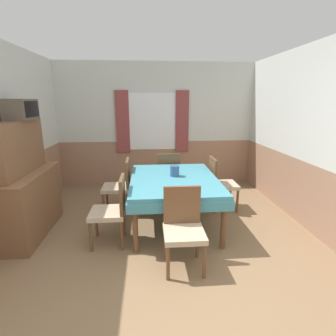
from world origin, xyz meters
name	(u,v)px	position (x,y,z in m)	size (l,w,h in m)	color
ground_plane	(174,315)	(0.00, 0.00, 0.00)	(16.00, 16.00, 0.00)	#846647
wall_back	(156,125)	(-0.01, 3.84, 1.30)	(4.57, 0.09, 2.60)	silver
wall_left	(10,139)	(-2.11, 1.91, 1.30)	(0.05, 4.22, 2.60)	silver
wall_right	(300,136)	(2.11, 1.91, 1.30)	(0.05, 4.22, 2.60)	silver
dining_table	(174,184)	(0.17, 1.77, 0.62)	(1.28, 1.69, 0.72)	teal
chair_right_far	(220,182)	(1.01, 2.27, 0.48)	(0.44, 0.44, 0.89)	brown
chair_head_near	(183,226)	(0.17, 0.73, 0.48)	(0.44, 0.44, 0.89)	brown
chair_left_near	(113,208)	(-0.66, 1.27, 0.48)	(0.44, 0.44, 0.89)	brown
chair_head_window	(168,174)	(0.17, 2.82, 0.48)	(0.44, 0.44, 0.89)	brown
chair_left_far	(120,184)	(-0.66, 2.27, 0.48)	(0.44, 0.44, 0.89)	brown
sideboard	(26,189)	(-1.86, 1.62, 0.66)	(0.46, 1.30, 1.57)	brown
tv	(21,109)	(-1.86, 1.80, 1.70)	(0.29, 0.48, 0.27)	#51473D
vase	(175,171)	(0.19, 1.86, 0.80)	(0.14, 0.14, 0.16)	#335684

